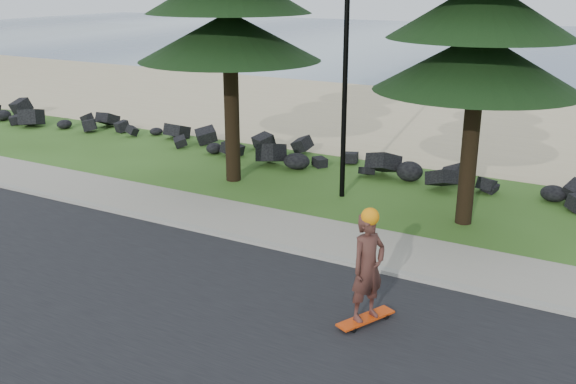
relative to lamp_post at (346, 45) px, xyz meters
The scene contains 9 objects.
ground 5.23m from the lamp_post, 90.00° to the right, with size 160.00×160.00×0.00m, color #335A1C.
road 8.74m from the lamp_post, 90.00° to the right, with size 160.00×7.00×0.02m, color black.
kerb 5.79m from the lamp_post, 90.00° to the right, with size 160.00×0.20×0.10m, color #9E9A8E.
sidewalk 5.08m from the lamp_post, 90.00° to the right, with size 160.00×2.00×0.08m, color #A19786.
beach_sand 12.03m from the lamp_post, 90.00° to the left, with size 160.00×15.00×0.01m, color #C9B486.
ocean 47.98m from the lamp_post, 90.00° to the left, with size 160.00×58.00×0.01m, color #3F5879.
seawall_boulders 4.78m from the lamp_post, 90.00° to the left, with size 60.00×2.40×1.10m, color black, non-canonical shape.
lamp_post is the anchor object (origin of this frame).
skateboarder 7.65m from the lamp_post, 62.00° to the right, with size 0.74×1.17×2.15m.
Camera 1 is at (6.96, -12.37, 5.76)m, focal length 40.00 mm.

